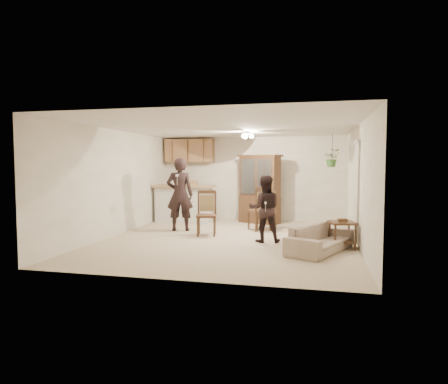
% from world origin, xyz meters
% --- Properties ---
extents(floor, '(6.50, 6.50, 0.00)m').
position_xyz_m(floor, '(0.00, 0.00, 0.00)').
color(floor, beige).
rests_on(floor, ground).
extents(ceiling, '(5.50, 6.50, 0.02)m').
position_xyz_m(ceiling, '(0.00, 0.00, 2.50)').
color(ceiling, silver).
rests_on(ceiling, wall_back).
extents(wall_back, '(5.50, 0.02, 2.50)m').
position_xyz_m(wall_back, '(0.00, 3.25, 1.25)').
color(wall_back, white).
rests_on(wall_back, ground).
extents(wall_front, '(5.50, 0.02, 2.50)m').
position_xyz_m(wall_front, '(0.00, -3.25, 1.25)').
color(wall_front, white).
rests_on(wall_front, ground).
extents(wall_left, '(0.02, 6.50, 2.50)m').
position_xyz_m(wall_left, '(-2.75, 0.00, 1.25)').
color(wall_left, white).
rests_on(wall_left, ground).
extents(wall_right, '(0.02, 6.50, 2.50)m').
position_xyz_m(wall_right, '(2.75, 0.00, 1.25)').
color(wall_right, white).
rests_on(wall_right, ground).
extents(breakfast_bar, '(1.60, 0.55, 1.00)m').
position_xyz_m(breakfast_bar, '(-1.85, 2.35, 0.50)').
color(breakfast_bar, silver).
rests_on(breakfast_bar, floor).
extents(bar_top, '(1.75, 0.70, 0.08)m').
position_xyz_m(bar_top, '(-1.85, 2.35, 1.05)').
color(bar_top, tan).
rests_on(bar_top, breakfast_bar).
extents(upper_cabinets, '(1.50, 0.34, 0.70)m').
position_xyz_m(upper_cabinets, '(-1.90, 3.07, 2.10)').
color(upper_cabinets, brown).
rests_on(upper_cabinets, wall_back).
extents(vertical_blinds, '(0.06, 2.30, 2.10)m').
position_xyz_m(vertical_blinds, '(2.71, 0.90, 1.10)').
color(vertical_blinds, beige).
rests_on(vertical_blinds, wall_right).
extents(ceiling_fixture, '(0.36, 0.36, 0.20)m').
position_xyz_m(ceiling_fixture, '(0.20, 1.20, 2.40)').
color(ceiling_fixture, beige).
rests_on(ceiling_fixture, ceiling).
extents(hanging_plant, '(0.43, 0.37, 0.48)m').
position_xyz_m(hanging_plant, '(2.30, 2.40, 1.85)').
color(hanging_plant, '#285D25').
rests_on(hanging_plant, ceiling).
extents(plant_cord, '(0.01, 0.01, 0.65)m').
position_xyz_m(plant_cord, '(2.30, 2.40, 2.17)').
color(plant_cord, black).
rests_on(plant_cord, ceiling).
extents(sofa, '(1.45, 2.01, 0.73)m').
position_xyz_m(sofa, '(2.00, -0.80, 0.37)').
color(sofa, beige).
rests_on(sofa, floor).
extents(adult, '(0.73, 0.55, 1.80)m').
position_xyz_m(adult, '(-1.46, 0.89, 0.90)').
color(adult, black).
rests_on(adult, floor).
extents(child, '(0.74, 0.62, 1.35)m').
position_xyz_m(child, '(0.82, -0.10, 0.68)').
color(child, black).
rests_on(child, floor).
extents(china_hutch, '(1.33, 0.92, 1.95)m').
position_xyz_m(china_hutch, '(0.32, 2.67, 0.96)').
color(china_hutch, '#382414').
rests_on(china_hutch, floor).
extents(side_table, '(0.60, 0.60, 0.60)m').
position_xyz_m(side_table, '(2.42, -0.42, 0.28)').
color(side_table, '#382414').
rests_on(side_table, floor).
extents(chair_bar, '(0.56, 0.56, 1.06)m').
position_xyz_m(chair_bar, '(-0.63, 0.40, 0.30)').
color(chair_bar, '#382414').
rests_on(chair_bar, floor).
extents(chair_hutch_left, '(0.53, 0.53, 1.01)m').
position_xyz_m(chair_hutch_left, '(0.66, 1.55, 0.29)').
color(chair_hutch_left, '#382414').
rests_on(chair_hutch_left, floor).
extents(chair_hutch_right, '(0.69, 0.69, 1.11)m').
position_xyz_m(chair_hutch_right, '(0.49, 1.41, 0.31)').
color(chair_hutch_right, '#382414').
rests_on(chair_hutch_right, floor).
extents(controller_adult, '(0.08, 0.17, 0.05)m').
position_xyz_m(controller_adult, '(-1.38, 0.47, 1.42)').
color(controller_adult, silver).
rests_on(controller_adult, adult).
extents(controller_child, '(0.06, 0.13, 0.04)m').
position_xyz_m(controller_child, '(0.88, -0.43, 0.89)').
color(controller_child, silver).
rests_on(controller_child, child).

